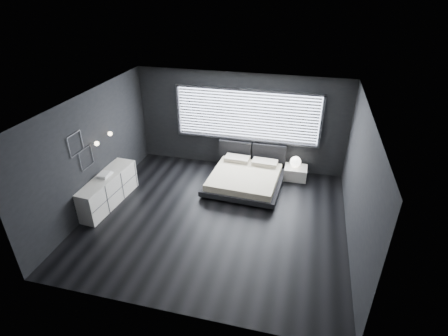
# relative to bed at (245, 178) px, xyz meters

# --- Properties ---
(room) EXTENTS (6.04, 6.00, 2.80)m
(room) POSITION_rel_bed_xyz_m (-0.40, -1.59, 1.16)
(room) COLOR black
(room) RESTS_ON ground
(window) EXTENTS (4.14, 0.09, 1.52)m
(window) POSITION_rel_bed_xyz_m (-0.20, 1.11, 1.37)
(window) COLOR white
(window) RESTS_ON ground
(headboard) EXTENTS (1.96, 0.16, 0.52)m
(headboard) POSITION_rel_bed_xyz_m (-0.00, 1.05, 0.33)
(headboard) COLOR black
(headboard) RESTS_ON ground
(sconce_near) EXTENTS (0.18, 0.11, 0.11)m
(sconce_near) POSITION_rel_bed_xyz_m (-3.28, -1.54, 1.36)
(sconce_near) COLOR silver
(sconce_near) RESTS_ON ground
(sconce_far) EXTENTS (0.18, 0.11, 0.11)m
(sconce_far) POSITION_rel_bed_xyz_m (-3.28, -0.94, 1.36)
(sconce_far) COLOR silver
(sconce_far) RESTS_ON ground
(wall_art_upper) EXTENTS (0.01, 0.48, 0.48)m
(wall_art_upper) POSITION_rel_bed_xyz_m (-3.37, -2.14, 1.61)
(wall_art_upper) COLOR #47474C
(wall_art_upper) RESTS_ON ground
(wall_art_lower) EXTENTS (0.01, 0.48, 0.48)m
(wall_art_lower) POSITION_rel_bed_xyz_m (-3.37, -1.89, 1.14)
(wall_art_lower) COLOR #47474C
(wall_art_lower) RESTS_ON ground
(bed) EXTENTS (2.06, 1.98, 0.51)m
(bed) POSITION_rel_bed_xyz_m (0.00, 0.00, 0.00)
(bed) COLOR black
(bed) RESTS_ON ground
(nightstand) EXTENTS (0.62, 0.52, 0.36)m
(nightstand) POSITION_rel_bed_xyz_m (1.31, 0.75, -0.06)
(nightstand) COLOR white
(nightstand) RESTS_ON ground
(orb_lamp) EXTENTS (0.30, 0.30, 0.30)m
(orb_lamp) POSITION_rel_bed_xyz_m (1.28, 0.78, 0.28)
(orb_lamp) COLOR white
(orb_lamp) RESTS_ON nightstand
(dresser) EXTENTS (0.69, 1.97, 0.77)m
(dresser) POSITION_rel_bed_xyz_m (-3.18, -1.63, 0.15)
(dresser) COLOR white
(dresser) RESTS_ON ground
(book_stack) EXTENTS (0.29, 0.37, 0.07)m
(book_stack) POSITION_rel_bed_xyz_m (-3.19, -1.60, 0.57)
(book_stack) COLOR white
(book_stack) RESTS_ON dresser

